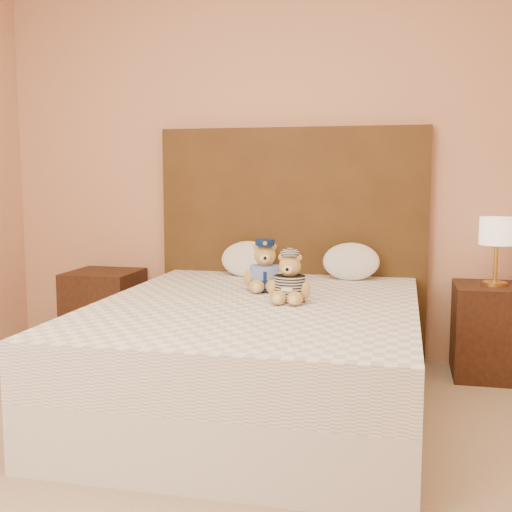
# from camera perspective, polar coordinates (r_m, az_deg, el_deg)

# --- Properties ---
(room_walls) EXTENTS (4.04, 4.52, 2.72)m
(room_walls) POSITION_cam_1_polar(r_m,az_deg,el_deg) (2.58, -3.85, 21.06)
(room_walls) COLOR tan
(room_walls) RESTS_ON ground
(bed) EXTENTS (1.60, 2.00, 0.55)m
(bed) POSITION_cam_1_polar(r_m,az_deg,el_deg) (3.34, 0.10, -8.71)
(bed) COLOR white
(bed) RESTS_ON ground
(headboard) EXTENTS (1.75, 0.08, 1.50)m
(headboard) POSITION_cam_1_polar(r_m,az_deg,el_deg) (4.23, 3.16, 1.17)
(headboard) COLOR #4D3417
(headboard) RESTS_ON ground
(nightstand_left) EXTENTS (0.45, 0.45, 0.55)m
(nightstand_left) POSITION_cam_1_polar(r_m,az_deg,el_deg) (4.49, -13.33, -4.79)
(nightstand_left) COLOR #3A1F12
(nightstand_left) RESTS_ON ground
(nightstand_right) EXTENTS (0.45, 0.45, 0.55)m
(nightstand_right) POSITION_cam_1_polar(r_m,az_deg,el_deg) (4.07, 20.28, -6.27)
(nightstand_right) COLOR #3A1F12
(nightstand_right) RESTS_ON ground
(lamp) EXTENTS (0.20, 0.20, 0.40)m
(lamp) POSITION_cam_1_polar(r_m,az_deg,el_deg) (3.99, 20.63, 1.79)
(lamp) COLOR gold
(lamp) RESTS_ON nightstand_right
(teddy_police) EXTENTS (0.29, 0.28, 0.29)m
(teddy_police) POSITION_cam_1_polar(r_m,az_deg,el_deg) (3.56, 0.80, -0.86)
(teddy_police) COLOR #B89247
(teddy_police) RESTS_ON bed
(teddy_prisoner) EXTENTS (0.23, 0.22, 0.26)m
(teddy_prisoner) POSITION_cam_1_polar(r_m,az_deg,el_deg) (3.24, 3.03, -1.93)
(teddy_prisoner) COLOR #B89247
(teddy_prisoner) RESTS_ON bed
(pillow_left) EXTENTS (0.34, 0.22, 0.24)m
(pillow_left) POSITION_cam_1_polar(r_m,az_deg,el_deg) (4.12, -0.76, -0.09)
(pillow_left) COLOR white
(pillow_left) RESTS_ON bed
(pillow_right) EXTENTS (0.35, 0.23, 0.25)m
(pillow_right) POSITION_cam_1_polar(r_m,az_deg,el_deg) (4.01, 8.45, -0.32)
(pillow_right) COLOR white
(pillow_right) RESTS_ON bed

